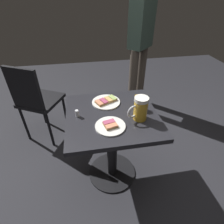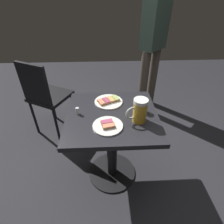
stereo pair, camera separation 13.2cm
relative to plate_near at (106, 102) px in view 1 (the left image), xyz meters
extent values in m
plane|color=#28282D|center=(-0.02, 0.16, -0.71)|extent=(6.00, 6.00, 0.00)
cylinder|color=black|center=(-0.02, 0.16, -0.70)|extent=(0.44, 0.44, 0.01)
cylinder|color=black|center=(-0.02, 0.16, -0.36)|extent=(0.09, 0.09, 0.67)
cube|color=#232328|center=(-0.02, 0.16, -0.03)|extent=(0.68, 0.65, 0.04)
cylinder|color=white|center=(0.00, 0.00, 0.00)|extent=(0.23, 0.23, 0.01)
cube|color=#9E7547|center=(-0.06, -0.03, 0.01)|extent=(0.07, 0.09, 0.01)
cube|color=#ADC66B|center=(-0.06, -0.03, 0.02)|extent=(0.07, 0.09, 0.01)
cube|color=#9E7547|center=(-0.02, -0.01, 0.01)|extent=(0.07, 0.09, 0.01)
cube|color=#E5B266|center=(-0.02, -0.01, 0.02)|extent=(0.07, 0.09, 0.01)
cube|color=#9E7547|center=(0.02, 0.01, 0.01)|extent=(0.07, 0.09, 0.01)
cube|color=#BC4C70|center=(0.02, 0.01, 0.02)|extent=(0.07, 0.09, 0.01)
cube|color=#9E7547|center=(0.06, 0.03, 0.01)|extent=(0.07, 0.09, 0.01)
cube|color=#EA8E66|center=(0.06, 0.03, 0.02)|extent=(0.07, 0.09, 0.01)
cylinder|color=white|center=(0.01, 0.30, 0.00)|extent=(0.21, 0.21, 0.01)
cube|color=#9E7547|center=(0.02, 0.28, 0.01)|extent=(0.09, 0.06, 0.01)
cube|color=#BC4C70|center=(0.02, 0.28, 0.02)|extent=(0.09, 0.06, 0.01)
cube|color=#9E7547|center=(0.01, 0.32, 0.01)|extent=(0.09, 0.06, 0.01)
cube|color=#EA8E66|center=(0.01, 0.32, 0.02)|extent=(0.09, 0.06, 0.01)
cylinder|color=gold|center=(-0.21, 0.25, 0.06)|extent=(0.10, 0.10, 0.15)
cylinder|color=white|center=(-0.21, 0.25, 0.15)|extent=(0.10, 0.10, 0.03)
torus|color=silver|center=(-0.15, 0.27, 0.07)|extent=(0.10, 0.05, 0.10)
cylinder|color=gold|center=(-0.23, 0.12, 0.04)|extent=(0.06, 0.06, 0.11)
cylinder|color=silver|center=(0.23, 0.15, 0.02)|extent=(0.03, 0.03, 0.05)
cylinder|color=black|center=(0.42, -0.59, -0.49)|extent=(0.03, 0.03, 0.45)
cylinder|color=black|center=(0.70, -0.74, -0.49)|extent=(0.03, 0.03, 0.45)
cylinder|color=black|center=(0.57, -0.30, -0.49)|extent=(0.03, 0.03, 0.45)
cylinder|color=black|center=(0.85, -0.45, -0.49)|extent=(0.03, 0.03, 0.45)
cube|color=black|center=(0.63, -0.52, -0.24)|extent=(0.51, 0.51, 0.04)
cube|color=black|center=(0.71, -0.37, -0.02)|extent=(0.32, 0.18, 0.41)
cylinder|color=#51473D|center=(-0.48, -0.89, -0.29)|extent=(0.11, 0.11, 0.84)
cylinder|color=#51473D|center=(-0.64, -1.04, -0.29)|extent=(0.11, 0.11, 0.84)
cube|color=#384C42|center=(-0.56, -0.96, 0.40)|extent=(0.36, 0.35, 0.54)
camera|label=1|loc=(0.16, 1.21, 0.78)|focal=28.79mm
camera|label=2|loc=(0.03, 1.23, 0.78)|focal=28.79mm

